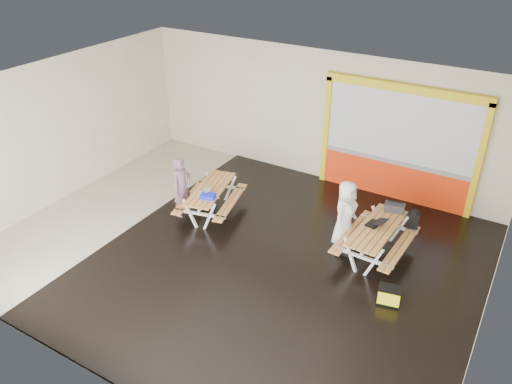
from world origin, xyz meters
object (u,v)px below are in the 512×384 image
Objects in this scene: person_left at (182,188)px; blue_pouch at (208,196)px; toolbox at (395,207)px; dark_case at (346,250)px; laptop_right at (376,223)px; person_right at (345,213)px; fluke_bag at (389,296)px; laptop_left at (204,192)px; picnic_table_left at (211,194)px; backpack at (413,219)px; picnic_table_right at (377,234)px.

person_left reaches higher than blue_pouch.
dark_case is at bearing -123.08° from toolbox.
dark_case is at bearing -152.26° from laptop_right.
toolbox is (0.16, 0.74, 0.04)m from laptop_right.
person_right reaches higher than fluke_bag.
person_left is at bearing 173.86° from fluke_bag.
toolbox is (4.59, 1.53, 0.09)m from person_left.
laptop_left is 0.84× the size of fluke_bag.
toolbox is at bearing -47.51° from person_right.
toolbox reaches higher than picnic_table_left.
laptop_right is 1.05× the size of backpack.
laptop_left is 3.93m from laptop_right.
picnic_table_right is at bearing -75.38° from person_left.
fluke_bag is at bearing -84.35° from backpack.
laptop_right reaches higher than laptop_left.
toolbox is (4.05, 1.15, 0.29)m from picnic_table_left.
picnic_table_right is 4.97× the size of laptop_left.
backpack is at bearing 95.65° from fluke_bag.
toolbox reaches higher than picnic_table_right.
laptop_right reaches higher than blue_pouch.
person_right is at bearing 175.48° from laptop_right.
blue_pouch is 0.72× the size of toolbox.
toolbox reaches higher than laptop_left.
person_left is 0.99× the size of person_right.
picnic_table_left is 6.36× the size of blue_pouch.
dark_case is (3.94, 0.53, -0.65)m from person_left.
person_right reaches higher than person_left.
laptop_right is (4.44, 0.79, 0.04)m from person_left.
backpack reaches higher than laptop_left.
person_left is 5.29m from fluke_bag.
fluke_bag is at bearing -73.14° from toolbox.
picnic_table_right is 4.46× the size of laptop_right.
person_right is 1.10m from toolbox.
laptop_right is 0.76m from toolbox.
picnic_table_left is 4.63m from backpack.
person_left is 4.84m from toolbox.
backpack reaches higher than fluke_bag.
blue_pouch is (-3.73, -0.77, 0.20)m from picnic_table_right.
laptop_left is (0.02, -0.29, 0.21)m from picnic_table_left.
picnic_table_right is at bearing 5.19° from picnic_table_left.
person_right is 3.34× the size of toolbox.
picnic_table_left is at bearing 102.09° from person_right.
blue_pouch is at bearing -157.78° from toolbox.
person_left is at bearing 106.48° from person_right.
backpack is at bearing -0.11° from toolbox.
backpack is at bearing 20.17° from blue_pouch.
backpack is (0.43, -0.00, -0.16)m from toolbox.
laptop_right is 3.76m from blue_pouch.
dark_case is (3.38, 0.44, -0.65)m from laptop_left.
picnic_table_right is 0.24m from laptop_right.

